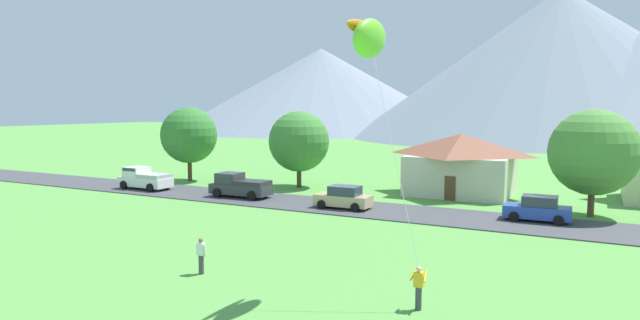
# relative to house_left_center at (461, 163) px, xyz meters

# --- Properties ---
(road_strip) EXTENTS (160.00, 6.19, 0.08)m
(road_strip) POSITION_rel_house_left_center_xyz_m (-0.35, -10.46, -2.71)
(road_strip) COLOR #424247
(road_strip) RESTS_ON ground
(mountain_far_east_ridge) EXTENTS (102.66, 102.66, 36.58)m
(mountain_far_east_ridge) POSITION_rel_house_left_center_xyz_m (1.31, 99.00, 15.54)
(mountain_far_east_ridge) COLOR gray
(mountain_far_east_ridge) RESTS_ON ground
(mountain_east_ridge) EXTENTS (95.61, 95.61, 26.55)m
(mountain_east_ridge) POSITION_rel_house_left_center_xyz_m (-70.26, 109.28, 10.53)
(mountain_east_ridge) COLOR gray
(mountain_east_ridge) RESTS_ON ground
(house_left_center) EXTENTS (9.15, 7.82, 5.31)m
(house_left_center) POSITION_rel_house_left_center_xyz_m (0.00, 0.00, 0.00)
(house_left_center) COLOR beige
(house_left_center) RESTS_ON ground
(tree_near_left) EXTENTS (5.95, 5.95, 7.47)m
(tree_near_left) POSITION_rel_house_left_center_xyz_m (10.30, -5.61, 1.74)
(tree_near_left) COLOR brown
(tree_near_left) RESTS_ON ground
(tree_left_of_center) EXTENTS (5.74, 5.74, 7.25)m
(tree_left_of_center) POSITION_rel_house_left_center_xyz_m (-14.54, -2.97, 1.62)
(tree_left_of_center) COLOR #4C3823
(tree_left_of_center) RESTS_ON ground
(tree_center) EXTENTS (5.74, 5.74, 7.61)m
(tree_center) POSITION_rel_house_left_center_xyz_m (-26.70, -4.39, 1.98)
(tree_center) COLOR #4C3823
(tree_center) RESTS_ON ground
(parked_car_blue_mid_west) EXTENTS (4.24, 2.16, 1.68)m
(parked_car_blue_mid_west) POSITION_rel_house_left_center_xyz_m (7.21, -9.18, -1.88)
(parked_car_blue_mid_west) COLOR #2847A8
(parked_car_blue_mid_west) RESTS_ON road_strip
(parked_car_tan_mid_east) EXTENTS (4.24, 2.15, 1.68)m
(parked_car_tan_mid_east) POSITION_rel_house_left_center_xyz_m (-6.13, -11.04, -1.88)
(parked_car_tan_mid_east) COLOR tan
(parked_car_tan_mid_east) RESTS_ON road_strip
(pickup_truck_charcoal_west_side) EXTENTS (5.26, 2.46, 1.99)m
(pickup_truck_charcoal_west_side) POSITION_rel_house_left_center_xyz_m (-16.02, -10.50, -1.69)
(pickup_truck_charcoal_west_side) COLOR #333338
(pickup_truck_charcoal_west_side) RESTS_ON road_strip
(pickup_truck_white_east_side) EXTENTS (5.27, 2.47, 1.99)m
(pickup_truck_white_east_side) POSITION_rel_house_left_center_xyz_m (-26.49, -10.88, -1.69)
(pickup_truck_white_east_side) COLOR white
(pickup_truck_white_east_side) RESTS_ON road_strip
(kite_flyer_with_kite) EXTENTS (3.42, 2.64, 11.14)m
(kite_flyer_with_kite) POSITION_rel_house_left_center_xyz_m (2.35, -26.84, 7.30)
(kite_flyer_with_kite) COLOR #3D3D42
(kite_flyer_with_kite) RESTS_ON ground
(watcher_person) EXTENTS (0.56, 0.24, 1.68)m
(watcher_person) POSITION_rel_house_left_center_xyz_m (-5.28, -28.24, -1.87)
(watcher_person) COLOR #3D3D42
(watcher_person) RESTS_ON ground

